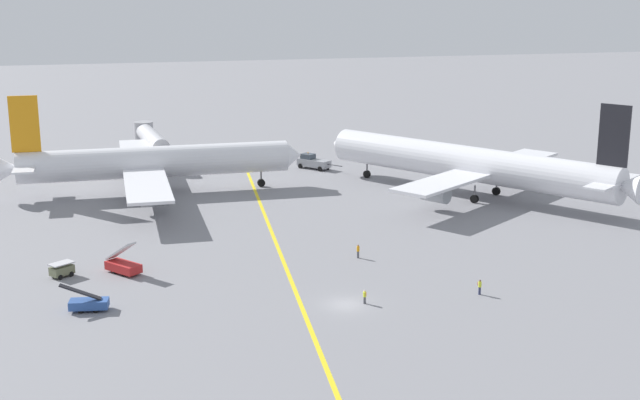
{
  "coord_description": "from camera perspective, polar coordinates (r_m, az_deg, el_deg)",
  "views": [
    {
      "loc": [
        -24.45,
        -83.02,
        33.25
      ],
      "look_at": [
        4.85,
        29.59,
        4.0
      ],
      "focal_mm": 48.47,
      "sensor_mm": 36.0,
      "label": 1
    }
  ],
  "objects": [
    {
      "name": "airliner_being_pushed",
      "position": [
        139.9,
        9.88,
        2.35
      ],
      "size": [
        38.09,
        48.88,
        16.85
      ],
      "color": "silver",
      "rests_on": "ground"
    },
    {
      "name": "gse_belt_loader_portside",
      "position": [
        93.9,
        -15.05,
        -6.6
      ],
      "size": [
        5.05,
        2.39,
        3.02
      ],
      "color": "#2D5199",
      "rests_on": "ground"
    },
    {
      "name": "gse_stair_truck_yellow",
      "position": [
        104.58,
        -12.87,
        -4.2
      ],
      "size": [
        4.34,
        4.78,
        4.06
      ],
      "color": "red",
      "rests_on": "ground"
    },
    {
      "name": "taxiway_stripe",
      "position": [
        100.9,
        -2.0,
        -5.14
      ],
      "size": [
        11.21,
        119.57,
        0.01
      ],
      "primitive_type": "cube",
      "rotation": [
        0.0,
        0.0,
        -0.09
      ],
      "color": "yellow",
      "rests_on": "ground"
    },
    {
      "name": "ground_crew_marshaller_foreground",
      "position": [
        92.77,
        2.97,
        -6.39
      ],
      "size": [
        0.36,
        0.5,
        1.54
      ],
      "color": "#4C4C51",
      "rests_on": "ground"
    },
    {
      "name": "ground_plane",
      "position": [
        92.71,
        1.72,
        -6.91
      ],
      "size": [
        600.0,
        600.0,
        0.0
      ],
      "primitive_type": "plane",
      "color": "gray"
    },
    {
      "name": "pushback_tug",
      "position": [
        159.34,
        -0.46,
        2.53
      ],
      "size": [
        6.99,
        8.1,
        2.96
      ],
      "color": "gray",
      "rests_on": "ground"
    },
    {
      "name": "jet_bridge",
      "position": [
        169.67,
        -11.14,
        4.1
      ],
      "size": [
        5.51,
        22.37,
        6.31
      ],
      "color": "#B7B7BC",
      "rests_on": "ground"
    },
    {
      "name": "airliner_at_gate_left",
      "position": [
        142.79,
        -11.0,
        2.44
      ],
      "size": [
        48.65,
        49.55,
        16.48
      ],
      "color": "silver",
      "rests_on": "ground"
    },
    {
      "name": "ground_crew_wing_walker_right",
      "position": [
        107.68,
        2.53,
        -3.38
      ],
      "size": [
        0.36,
        0.36,
        1.75
      ],
      "color": "#4C4C51",
      "rests_on": "ground"
    },
    {
      "name": "ground_crew_ramp_agent_by_cones",
      "position": [
        96.84,
        10.51,
        -5.65
      ],
      "size": [
        0.5,
        0.36,
        1.72
      ],
      "color": "#2D3351",
      "rests_on": "ground"
    },
    {
      "name": "gse_baggage_cart_trailing",
      "position": [
        105.23,
        -16.68,
        -4.43
      ],
      "size": [
        3.14,
        2.87,
        1.71
      ],
      "color": "#666B4C",
      "rests_on": "ground"
    }
  ]
}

